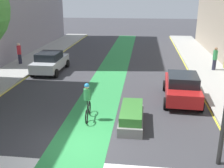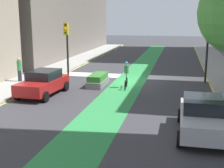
% 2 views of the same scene
% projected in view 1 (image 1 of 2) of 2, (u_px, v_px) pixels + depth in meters
% --- Properties ---
extents(ground_plane, '(120.00, 120.00, 0.00)m').
position_uv_depth(ground_plane, '(80.00, 145.00, 10.78)').
color(ground_plane, '#38383D').
extents(bike_lane_paint, '(2.40, 60.00, 0.01)m').
position_uv_depth(bike_lane_paint, '(79.00, 145.00, 10.78)').
color(bike_lane_paint, '#2D8C47').
rests_on(bike_lane_paint, ground_plane).
extents(car_red_right_far, '(2.20, 4.28, 1.57)m').
position_uv_depth(car_red_right_far, '(182.00, 87.00, 15.10)').
color(car_red_right_far, '#A51919').
rests_on(car_red_right_far, ground_plane).
extents(car_silver_left_far, '(2.02, 4.20, 1.57)m').
position_uv_depth(car_silver_left_far, '(50.00, 62.00, 20.71)').
color(car_silver_left_far, '#B2B7BF').
rests_on(car_silver_left_far, ground_plane).
extents(cyclist_in_lane, '(0.32, 1.73, 1.86)m').
position_uv_depth(cyclist_in_lane, '(87.00, 101.00, 12.70)').
color(cyclist_in_lane, black).
rests_on(cyclist_in_lane, ground_plane).
extents(pedestrian_sidewalk_right_a, '(0.34, 0.34, 1.77)m').
position_uv_depth(pedestrian_sidewalk_right_a, '(215.00, 58.00, 20.67)').
color(pedestrian_sidewalk_right_a, '#262638').
rests_on(pedestrian_sidewalk_right_a, sidewalk_right).
extents(pedestrian_sidewalk_left_a, '(0.34, 0.34, 1.77)m').
position_uv_depth(pedestrian_sidewalk_left_a, '(19.00, 53.00, 22.55)').
color(pedestrian_sidewalk_left_a, '#262638').
rests_on(pedestrian_sidewalk_left_a, sidewalk_left).
extents(median_planter, '(1.07, 2.69, 0.85)m').
position_uv_depth(median_planter, '(131.00, 117.00, 12.36)').
color(median_planter, slate).
rests_on(median_planter, ground_plane).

